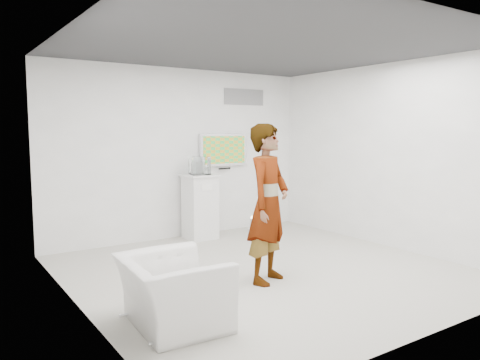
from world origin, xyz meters
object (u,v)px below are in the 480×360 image
(tv, at_px, (223,150))
(floor_uplight, at_px, (253,224))
(person, at_px, (268,204))
(armchair, at_px, (173,292))
(pedestal, at_px, (200,207))

(tv, distance_m, floor_uplight, 1.51)
(person, bearing_deg, armchair, 171.69)
(person, relative_size, pedestal, 1.75)
(pedestal, bearing_deg, tv, 23.02)
(tv, relative_size, floor_uplight, 3.46)
(person, xyz_separation_m, pedestal, (0.44, 2.56, -0.43))
(armchair, bearing_deg, pedestal, -29.58)
(tv, height_order, floor_uplight, tv)
(person, distance_m, pedestal, 2.63)
(tv, xyz_separation_m, pedestal, (-0.66, -0.28, -0.98))
(armchair, relative_size, floor_uplight, 3.66)
(pedestal, bearing_deg, armchair, -123.22)
(person, bearing_deg, floor_uplight, 30.74)
(armchair, xyz_separation_m, pedestal, (2.04, 3.12, 0.23))
(armchair, relative_size, pedestal, 0.92)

